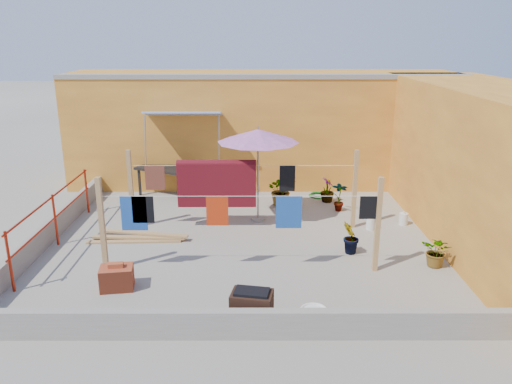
# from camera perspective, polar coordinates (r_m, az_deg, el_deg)

# --- Properties ---
(ground) EXTENTS (80.00, 80.00, 0.00)m
(ground) POSITION_cam_1_polar(r_m,az_deg,el_deg) (10.69, -1.58, -5.59)
(ground) COLOR #9E998E
(ground) RESTS_ON ground
(wall_back) EXTENTS (11.00, 3.27, 3.21)m
(wall_back) POSITION_cam_1_polar(r_m,az_deg,el_deg) (14.76, 0.78, 7.38)
(wall_back) COLOR gold
(wall_back) RESTS_ON ground
(wall_right) EXTENTS (2.40, 9.00, 3.20)m
(wall_right) POSITION_cam_1_polar(r_m,az_deg,el_deg) (11.30, 25.77, 2.48)
(wall_right) COLOR gold
(wall_right) RESTS_ON ground
(parapet_front) EXTENTS (8.30, 0.16, 0.44)m
(parapet_front) POSITION_cam_1_polar(r_m,az_deg,el_deg) (7.40, -2.30, -14.86)
(parapet_front) COLOR gray
(parapet_front) RESTS_ON ground
(parapet_left) EXTENTS (0.16, 7.30, 0.44)m
(parapet_left) POSITION_cam_1_polar(r_m,az_deg,el_deg) (11.46, -22.49, -4.16)
(parapet_left) COLOR gray
(parapet_left) RESTS_ON ground
(red_railing) EXTENTS (0.05, 4.20, 1.10)m
(red_railing) POSITION_cam_1_polar(r_m,az_deg,el_deg) (11.04, -22.06, -2.15)
(red_railing) COLOR maroon
(red_railing) RESTS_ON ground
(clothesline_rig) EXTENTS (5.09, 2.35, 1.80)m
(clothesline_rig) POSITION_cam_1_polar(r_m,az_deg,el_deg) (10.89, -4.16, 0.45)
(clothesline_rig) COLOR tan
(clothesline_rig) RESTS_ON ground
(patio_umbrella) EXTENTS (2.22, 2.22, 2.24)m
(patio_umbrella) POSITION_cam_1_polar(r_m,az_deg,el_deg) (11.32, 0.23, 6.38)
(patio_umbrella) COLOR gray
(patio_umbrella) RESTS_ON ground
(outdoor_table) EXTENTS (1.89, 1.48, 0.79)m
(outdoor_table) POSITION_cam_1_polar(r_m,az_deg,el_deg) (13.69, -9.94, 2.49)
(outdoor_table) COLOR black
(outdoor_table) RESTS_ON ground
(brick_stack) EXTENTS (0.61, 0.48, 0.48)m
(brick_stack) POSITION_cam_1_polar(r_m,az_deg,el_deg) (9.01, -15.62, -9.40)
(brick_stack) COLOR #9A3C23
(brick_stack) RESTS_ON ground
(lumber_pile) EXTENTS (2.14, 0.60, 0.13)m
(lumber_pile) POSITION_cam_1_polar(r_m,az_deg,el_deg) (10.98, -13.24, -5.07)
(lumber_pile) COLOR tan
(lumber_pile) RESTS_ON ground
(brazier) EXTENTS (0.68, 0.51, 0.55)m
(brazier) POSITION_cam_1_polar(r_m,az_deg,el_deg) (7.70, -0.48, -13.05)
(brazier) COLOR black
(brazier) RESTS_ON ground
(white_basin) EXTENTS (0.44, 0.44, 0.08)m
(white_basin) POSITION_cam_1_polar(r_m,az_deg,el_deg) (8.11, 6.62, -13.36)
(white_basin) COLOR silver
(white_basin) RESTS_ON ground
(water_jug_a) EXTENTS (0.20, 0.20, 0.32)m
(water_jug_a) POSITION_cam_1_polar(r_m,az_deg,el_deg) (12.02, 16.49, -2.96)
(water_jug_a) COLOR silver
(water_jug_a) RESTS_ON ground
(water_jug_b) EXTENTS (0.21, 0.21, 0.32)m
(water_jug_b) POSITION_cam_1_polar(r_m,az_deg,el_deg) (11.54, 12.97, -3.51)
(water_jug_b) COLOR silver
(water_jug_b) RESTS_ON ground
(green_hose) EXTENTS (0.50, 0.50, 0.07)m
(green_hose) POSITION_cam_1_polar(r_m,az_deg,el_deg) (13.68, 7.08, -0.36)
(green_hose) COLOR #186E19
(green_hose) RESTS_ON ground
(plant_back_a) EXTENTS (0.85, 0.77, 0.81)m
(plant_back_a) POSITION_cam_1_polar(r_m,az_deg,el_deg) (12.79, 2.94, 0.24)
(plant_back_a) COLOR #175217
(plant_back_a) RESTS_ON ground
(plant_back_b) EXTENTS (0.40, 0.40, 0.64)m
(plant_back_b) POSITION_cam_1_polar(r_m,az_deg,el_deg) (13.19, 8.15, 0.22)
(plant_back_b) COLOR #175217
(plant_back_b) RESTS_ON ground
(plant_right_a) EXTENTS (0.47, 0.40, 0.76)m
(plant_right_a) POSITION_cam_1_polar(r_m,az_deg,el_deg) (12.52, 9.54, -0.49)
(plant_right_a) COLOR #175217
(plant_right_a) RESTS_ON ground
(plant_right_b) EXTENTS (0.40, 0.46, 0.71)m
(plant_right_b) POSITION_cam_1_polar(r_m,az_deg,el_deg) (10.11, 10.80, -5.13)
(plant_right_b) COLOR #175217
(plant_right_b) RESTS_ON ground
(plant_right_c) EXTENTS (0.73, 0.72, 0.61)m
(plant_right_c) POSITION_cam_1_polar(r_m,az_deg,el_deg) (10.02, 20.02, -6.41)
(plant_right_c) COLOR #175217
(plant_right_c) RESTS_ON ground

